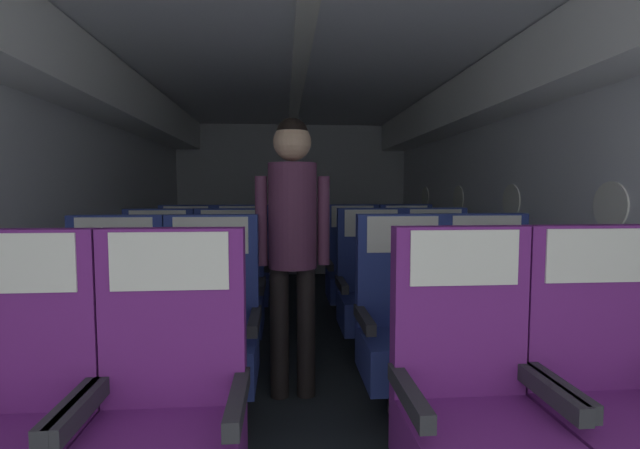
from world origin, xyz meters
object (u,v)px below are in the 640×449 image
object	(u,v)px
seat_a_left_aisle	(167,420)
seat_b_left_window	(111,337)
seat_b_right_aisle	(491,327)
seat_c_right_aisle	(438,292)
seat_c_left_window	(156,298)
seat_a_right_window	(471,409)
seat_d_left_window	(185,275)
seat_b_right_window	(406,331)
seat_a_left_window	(5,427)
seat_d_left_aisle	(241,274)
seat_a_right_aisle	(608,401)
seat_d_right_window	(354,272)
flight_attendant	(293,227)
seat_d_right_aisle	(408,272)
seat_c_left_aisle	(228,296)
seat_c_right_window	(373,294)
seat_b_left_aisle	(210,335)

from	to	relation	value
seat_a_left_aisle	seat_b_left_window	distance (m)	1.02
seat_b_right_aisle	seat_c_right_aisle	distance (m)	0.87
seat_c_left_window	seat_a_right_window	bearing A→B (deg)	-48.50
seat_a_left_aisle	seat_b_right_aisle	bearing A→B (deg)	30.16
seat_d_left_window	seat_b_right_window	bearing A→B (deg)	-48.47
seat_a_left_window	seat_a_right_window	bearing A→B (deg)	-0.08
seat_d_left_window	seat_d_left_aisle	world-z (taller)	same
seat_c_left_window	seat_d_left_aisle	world-z (taller)	same
seat_a_left_window	seat_a_right_aisle	bearing A→B (deg)	0.30
seat_a_left_window	seat_b_right_window	bearing A→B (deg)	29.37
seat_d_left_aisle	seat_d_right_window	distance (m)	1.03
flight_attendant	seat_d_right_window	bearing A→B (deg)	-127.15
seat_d_right_aisle	flight_attendant	xyz separation A→B (m)	(-1.11, -1.47, 0.55)
seat_a_right_aisle	seat_b_left_window	size ratio (longest dim) A/B	1.00
seat_c_right_aisle	flight_attendant	bearing A→B (deg)	-150.26
seat_a_right_aisle	seat_b_right_aisle	xyz separation A→B (m)	(-0.02, 0.88, 0.00)
seat_a_right_window	seat_b_right_aisle	xyz separation A→B (m)	(0.50, 0.89, 0.00)
seat_a_right_window	seat_c_left_window	size ratio (longest dim) A/B	1.00
seat_a_right_window	seat_c_left_aisle	world-z (taller)	same
seat_a_left_window	seat_b_left_window	size ratio (longest dim) A/B	1.00
seat_b_right_aisle	seat_a_right_aisle	bearing A→B (deg)	-89.02
seat_a_left_window	seat_a_left_aisle	world-z (taller)	same
seat_d_left_aisle	seat_d_right_aisle	distance (m)	1.55
seat_a_right_window	seat_d_left_aisle	xyz separation A→B (m)	(-1.03, 2.62, 0.00)
seat_a_left_window	seat_d_left_window	size ratio (longest dim) A/B	1.00
seat_b_right_window	seat_c_left_aisle	xyz separation A→B (m)	(-1.05, 0.89, 0.00)
seat_d_left_window	flight_attendant	size ratio (longest dim) A/B	0.67
seat_c_right_window	seat_d_left_aisle	size ratio (longest dim) A/B	1.00
seat_d_right_window	seat_b_right_window	bearing A→B (deg)	-89.69
seat_a_left_window	seat_b_right_aisle	world-z (taller)	same
seat_c_right_aisle	seat_d_right_window	bearing A→B (deg)	120.28
seat_d_left_aisle	seat_c_right_aisle	bearing A→B (deg)	-29.09
seat_c_right_aisle	seat_d_right_aisle	bearing A→B (deg)	89.28
seat_b_right_window	seat_b_left_aisle	bearing A→B (deg)	178.95
seat_a_right_aisle	seat_d_left_window	xyz separation A→B (m)	(-2.04, 2.59, 0.00)
seat_a_left_aisle	seat_c_left_aisle	bearing A→B (deg)	90.38
seat_b_right_aisle	seat_d_right_window	size ratio (longest dim) A/B	1.00
seat_c_right_aisle	seat_d_left_aisle	xyz separation A→B (m)	(-1.53, 0.85, 0.00)
seat_b_left_window	seat_b_right_window	world-z (taller)	same
seat_b_left_window	seat_b_left_aisle	bearing A→B (deg)	0.26
seat_a_right_window	seat_c_right_aisle	size ratio (longest dim) A/B	1.00
seat_a_right_window	seat_c_left_aisle	size ratio (longest dim) A/B	1.00
seat_b_left_window	flight_attendant	size ratio (longest dim) A/B	0.67
seat_a_left_window	seat_c_left_window	size ratio (longest dim) A/B	1.00
seat_b_right_aisle	seat_b_left_aisle	bearing A→B (deg)	-179.95
seat_a_left_aisle	seat_b_left_aisle	distance (m)	0.89
seat_a_left_window	seat_c_left_aisle	size ratio (longest dim) A/B	1.00
seat_a_right_aisle	seat_c_left_aisle	xyz separation A→B (m)	(-1.56, 1.75, 0.00)
seat_c_left_aisle	seat_d_right_window	xyz separation A→B (m)	(1.04, 0.86, 0.00)
seat_a_right_aisle	seat_d_right_aisle	size ratio (longest dim) A/B	1.00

